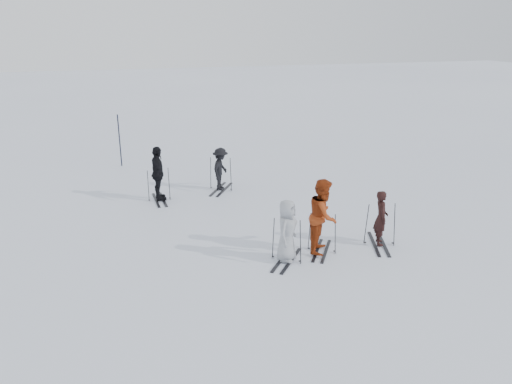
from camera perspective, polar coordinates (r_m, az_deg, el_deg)
The scene contains 12 objects.
ground at distance 14.71m, azimuth 1.14°, elevation -4.88°, with size 120.00×120.00×0.00m, color silver.
skier_near_dark at distance 14.20m, azimuth 14.08°, elevation -2.98°, with size 0.56×0.37×1.55m, color black.
skier_red at distance 13.40m, azimuth 7.67°, elevation -2.81°, with size 0.98×0.76×2.02m, color maroon.
skier_grey at distance 12.85m, azimuth 3.55°, elevation -4.52°, with size 0.80×0.52×1.65m, color #989CA1.
skier_uphill_left at distance 17.56m, azimuth -11.13°, elevation 2.00°, with size 1.11×0.46×1.90m, color black.
skier_uphill_far at distance 18.45m, azimuth -4.07°, elevation 2.58°, with size 1.01×0.58×1.57m, color black.
skis_near_dark at distance 14.26m, azimuth 14.04°, elevation -3.53°, with size 0.91×1.72×1.26m, color black, non-canonical shape.
skis_red at distance 13.56m, azimuth 7.59°, elevation -4.55°, with size 0.82×1.55×1.13m, color black, non-canonical shape.
skis_grey at distance 12.94m, azimuth 3.53°, elevation -5.43°, with size 0.87×1.65×1.20m, color black, non-canonical shape.
skis_uphill_left at distance 17.66m, azimuth -11.06°, elevation 0.87°, with size 0.85×1.61×1.18m, color black, non-canonical shape.
skis_uphill_far at distance 18.49m, azimuth -4.06°, elevation 2.15°, with size 0.93×1.76×1.28m, color black, non-canonical shape.
piste_marker at distance 22.34m, azimuth -15.32°, elevation 5.69°, with size 0.05×0.05×2.25m, color black.
Camera 1 is at (-4.23, -12.82, 5.86)m, focal length 35.00 mm.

